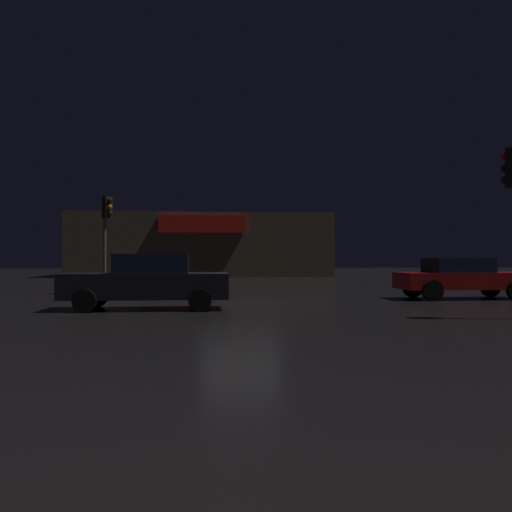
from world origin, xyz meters
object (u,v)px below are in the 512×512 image
(traffic_signal_main, at_px, (107,221))
(car_far, at_px, (462,277))
(store_building, at_px, (201,246))
(car_near, at_px, (147,281))

(traffic_signal_main, xyz_separation_m, car_far, (12.63, -4.06, -2.11))
(traffic_signal_main, distance_m, car_far, 13.43)
(store_building, distance_m, car_near, 29.75)
(car_near, bearing_deg, car_far, 15.28)
(traffic_signal_main, relative_size, car_far, 0.86)
(traffic_signal_main, bearing_deg, store_building, 80.36)
(store_building, relative_size, car_near, 4.35)
(car_near, distance_m, car_far, 10.82)
(store_building, relative_size, traffic_signal_main, 5.10)
(store_building, xyz_separation_m, car_near, (-1.67, -29.66, -1.62))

